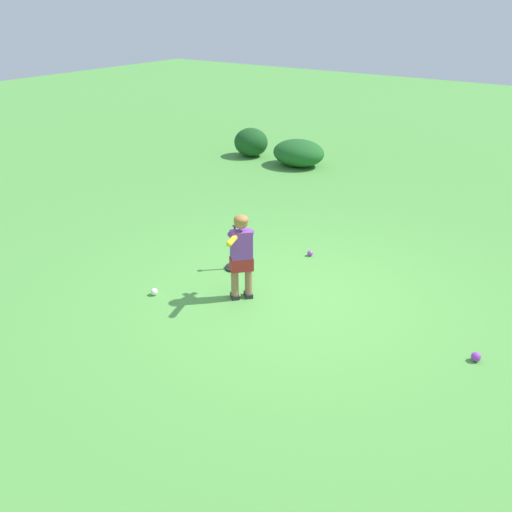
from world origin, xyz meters
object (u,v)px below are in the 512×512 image
at_px(play_ball_near_batter, 476,357).
at_px(batting_tee, 235,261).
at_px(play_ball_behind_batter, 154,292).
at_px(child_batter, 241,249).
at_px(play_ball_by_bucket, 310,253).

xyz_separation_m(play_ball_near_batter, batting_tee, (-3.30, 0.33, 0.05)).
height_order(play_ball_near_batter, play_ball_behind_batter, play_ball_near_batter).
bearing_deg(play_ball_behind_batter, play_ball_near_batter, 13.02).
height_order(child_batter, batting_tee, child_batter).
distance_m(play_ball_by_bucket, play_ball_behind_batter, 2.33).
relative_size(play_ball_by_bucket, play_ball_near_batter, 0.80).
distance_m(play_ball_by_bucket, play_ball_near_batter, 2.97).
xyz_separation_m(play_ball_by_bucket, play_ball_near_batter, (2.68, -1.27, 0.01)).
bearing_deg(play_ball_near_batter, play_ball_by_bucket, 154.59).
bearing_deg(batting_tee, play_ball_behind_batter, -107.04).
distance_m(play_ball_behind_batter, batting_tee, 1.24).
bearing_deg(batting_tee, child_batter, -48.02).
relative_size(play_ball_near_batter, play_ball_behind_batter, 1.13).
bearing_deg(play_ball_by_bucket, child_batter, -92.01).
bearing_deg(play_ball_behind_batter, play_ball_by_bucket, 65.19).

